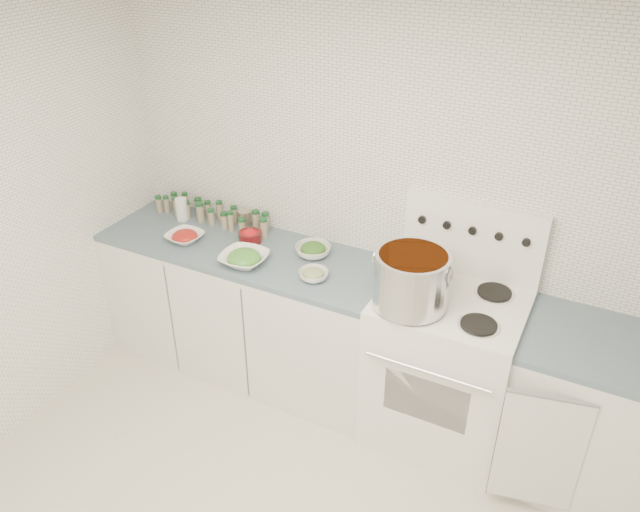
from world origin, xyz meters
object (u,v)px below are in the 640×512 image
Objects in this scene: stove at (445,363)px; bowl_snowpea at (244,258)px; stock_pot at (411,278)px; bowl_tomato at (185,237)px.

stove is 4.79× the size of bowl_snowpea.
stock_pot is at bearing -138.06° from stove.
stove is at bearing 7.38° from bowl_snowpea.
stock_pot is 1.70× the size of bowl_tomato.
bowl_snowpea is (-1.01, 0.01, -0.16)m from stock_pot.
bowl_snowpea reaches higher than bowl_tomato.
bowl_snowpea is (0.48, -0.06, 0.01)m from bowl_tomato.
stove reaches higher than bowl_tomato.
bowl_tomato is at bearing -176.86° from stove.
stock_pot is 1.50m from bowl_tomato.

